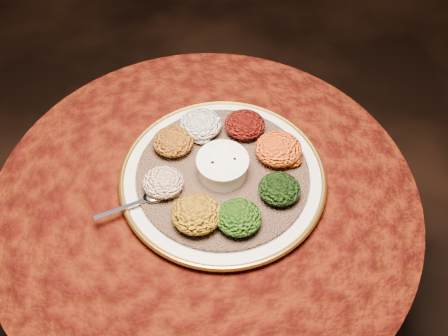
{
  "coord_description": "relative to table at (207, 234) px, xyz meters",
  "views": [
    {
      "loc": [
        0.04,
        -0.63,
        1.66
      ],
      "look_at": [
        0.04,
        0.05,
        0.76
      ],
      "focal_mm": 40.0,
      "sensor_mm": 36.0,
      "label": 1
    }
  ],
  "objects": [
    {
      "name": "platter",
      "position": [
        0.04,
        0.04,
        0.19
      ],
      "size": [
        0.5,
        0.5,
        0.02
      ],
      "rotation": [
        0.0,
        0.0,
        -0.12
      ],
      "color": "silver",
      "rests_on": "table"
    },
    {
      "name": "portion_gomen",
      "position": [
        0.16,
        -0.02,
        0.23
      ],
      "size": [
        0.09,
        0.09,
        0.04
      ],
      "primitive_type": "ellipsoid",
      "color": "black",
      "rests_on": "injera"
    },
    {
      "name": "portion_mixveg",
      "position": [
        0.07,
        -0.09,
        0.23
      ],
      "size": [
        0.1,
        0.09,
        0.05
      ],
      "primitive_type": "ellipsoid",
      "color": "#982009",
      "rests_on": "injera"
    },
    {
      "name": "spoon",
      "position": [
        -0.12,
        -0.03,
        0.21
      ],
      "size": [
        0.14,
        0.07,
        0.01
      ],
      "rotation": [
        0.0,
        0.0,
        -2.72
      ],
      "color": "silver",
      "rests_on": "injera"
    },
    {
      "name": "portion_shiro",
      "position": [
        -0.07,
        0.11,
        0.23
      ],
      "size": [
        0.09,
        0.09,
        0.05
      ],
      "primitive_type": "ellipsoid",
      "color": "#974E12",
      "rests_on": "injera"
    },
    {
      "name": "portion_kitfo",
      "position": [
        0.09,
        0.16,
        0.23
      ],
      "size": [
        0.1,
        0.09,
        0.05
      ],
      "primitive_type": "ellipsoid",
      "color": "black",
      "rests_on": "injera"
    },
    {
      "name": "table",
      "position": [
        0.0,
        0.0,
        0.0
      ],
      "size": [
        0.96,
        0.96,
        0.73
      ],
      "color": "black",
      "rests_on": "ground"
    },
    {
      "name": "portion_ayib",
      "position": [
        -0.01,
        0.16,
        0.23
      ],
      "size": [
        0.1,
        0.1,
        0.05
      ],
      "primitive_type": "ellipsoid",
      "color": "white",
      "rests_on": "injera"
    },
    {
      "name": "portion_tikil",
      "position": [
        0.17,
        0.09,
        0.23
      ],
      "size": [
        0.11,
        0.1,
        0.05
      ],
      "primitive_type": "ellipsoid",
      "color": "#AA710E",
      "rests_on": "injera"
    },
    {
      "name": "portion_kik",
      "position": [
        -0.01,
        -0.09,
        0.23
      ],
      "size": [
        0.1,
        0.1,
        0.05
      ],
      "primitive_type": "ellipsoid",
      "color": "#AE820F",
      "rests_on": "injera"
    },
    {
      "name": "injera",
      "position": [
        0.04,
        0.04,
        0.2
      ],
      "size": [
        0.51,
        0.51,
        0.01
      ],
      "primitive_type": "cylinder",
      "rotation": [
        0.0,
        0.0,
        0.41
      ],
      "color": "#885E44",
      "rests_on": "platter"
    },
    {
      "name": "portion_timatim",
      "position": [
        -0.09,
        -0.0,
        0.23
      ],
      "size": [
        0.09,
        0.09,
        0.04
      ],
      "primitive_type": "ellipsoid",
      "color": "maroon",
      "rests_on": "injera"
    },
    {
      "name": "stew_bowl",
      "position": [
        0.04,
        0.04,
        0.24
      ],
      "size": [
        0.12,
        0.12,
        0.05
      ],
      "color": "white",
      "rests_on": "injera"
    }
  ]
}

